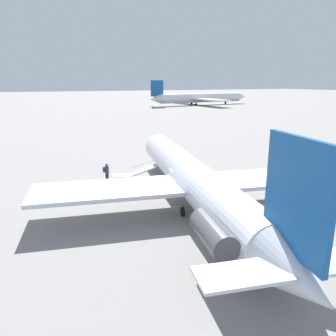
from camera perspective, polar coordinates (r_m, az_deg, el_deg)
name	(u,v)px	position (r m, az deg, el deg)	size (l,w,h in m)	color
ground_plane	(190,203)	(24.50, 3.77, -6.05)	(600.00, 600.00, 0.00)	gray
airplane_main	(194,180)	(22.98, 4.54, -2.01)	(29.06, 22.19, 6.94)	silver
airplane_far_right	(200,98)	(129.05, 5.57, 12.09)	(33.79, 44.24, 9.17)	silver
boarding_stairs	(127,176)	(30.03, -7.14, -1.43)	(1.78, 4.14, 1.72)	silver
passenger	(106,172)	(29.48, -10.67, -0.61)	(0.39, 0.56, 1.74)	#23232D
traffic_cone_near_stairs	(97,183)	(28.81, -12.30, -2.63)	(0.49, 0.49, 0.53)	black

